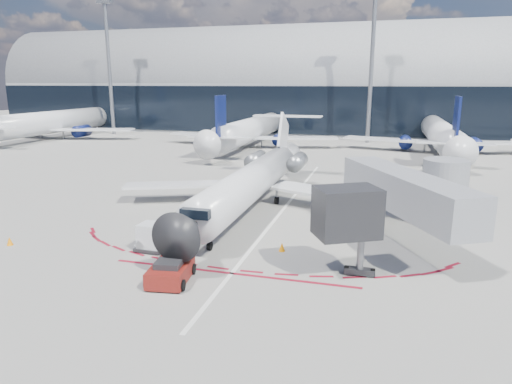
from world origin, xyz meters
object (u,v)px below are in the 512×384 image
(ramp_worker, at_px, (183,262))
(uld_container, at_px, (152,237))
(pushback_tug, at_px, (171,272))
(regional_jet, at_px, (255,179))

(ramp_worker, distance_m, uld_container, 4.61)
(pushback_tug, height_order, uld_container, uld_container)
(regional_jet, height_order, pushback_tug, regional_jet)
(regional_jet, relative_size, uld_container, 15.31)
(regional_jet, distance_m, pushback_tug, 15.49)
(pushback_tug, height_order, ramp_worker, ramp_worker)
(regional_jet, xyz_separation_m, uld_container, (-3.43, -11.50, -1.57))
(ramp_worker, bearing_deg, uld_container, -53.05)
(regional_jet, xyz_separation_m, ramp_worker, (0.04, -14.52, -1.61))
(pushback_tug, relative_size, ramp_worker, 2.99)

